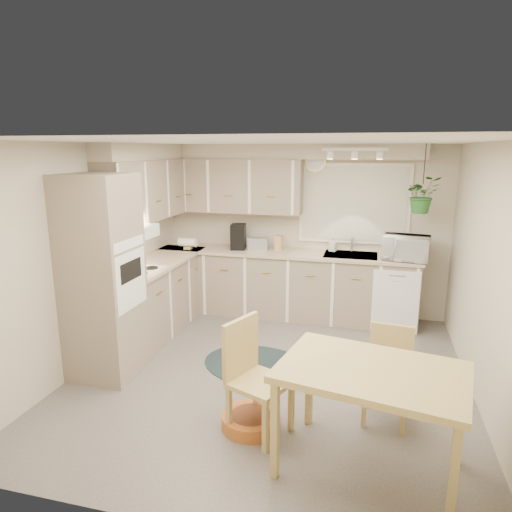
# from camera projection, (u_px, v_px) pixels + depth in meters

# --- Properties ---
(floor) EXTENTS (4.20, 4.20, 0.00)m
(floor) POSITION_uv_depth(u_px,v_px,m) (270.00, 375.00, 4.83)
(floor) COLOR slate
(floor) RESTS_ON ground
(ceiling) EXTENTS (4.20, 4.20, 0.00)m
(ceiling) POSITION_uv_depth(u_px,v_px,m) (272.00, 141.00, 4.28)
(ceiling) COLOR white
(ceiling) RESTS_ON wall_back
(wall_back) EXTENTS (4.00, 0.04, 2.40)m
(wall_back) POSITION_uv_depth(u_px,v_px,m) (303.00, 230.00, 6.54)
(wall_back) COLOR beige
(wall_back) RESTS_ON floor
(wall_front) EXTENTS (4.00, 0.04, 2.40)m
(wall_front) POSITION_uv_depth(u_px,v_px,m) (190.00, 354.00, 2.58)
(wall_front) COLOR beige
(wall_front) RESTS_ON floor
(wall_left) EXTENTS (0.04, 4.20, 2.40)m
(wall_left) POSITION_uv_depth(u_px,v_px,m) (95.00, 254.00, 5.04)
(wall_left) COLOR beige
(wall_left) RESTS_ON floor
(wall_right) EXTENTS (0.04, 4.20, 2.40)m
(wall_right) POSITION_uv_depth(u_px,v_px,m) (489.00, 279.00, 4.07)
(wall_right) COLOR beige
(wall_right) RESTS_ON floor
(base_cab_left) EXTENTS (0.60, 1.85, 0.90)m
(base_cab_left) POSITION_uv_depth(u_px,v_px,m) (158.00, 297.00, 5.96)
(base_cab_left) COLOR gray
(base_cab_left) RESTS_ON floor
(base_cab_back) EXTENTS (3.60, 0.60, 0.90)m
(base_cab_back) POSITION_uv_depth(u_px,v_px,m) (284.00, 285.00, 6.47)
(base_cab_back) COLOR gray
(base_cab_back) RESTS_ON floor
(counter_left) EXTENTS (0.64, 1.89, 0.04)m
(counter_left) POSITION_uv_depth(u_px,v_px,m) (157.00, 262.00, 5.86)
(counter_left) COLOR beige
(counter_left) RESTS_ON base_cab_left
(counter_back) EXTENTS (3.64, 0.64, 0.04)m
(counter_back) POSITION_uv_depth(u_px,v_px,m) (285.00, 253.00, 6.36)
(counter_back) COLOR beige
(counter_back) RESTS_ON base_cab_back
(oven_stack) EXTENTS (0.65, 0.65, 2.10)m
(oven_stack) POSITION_uv_depth(u_px,v_px,m) (103.00, 278.00, 4.64)
(oven_stack) COLOR gray
(oven_stack) RESTS_ON floor
(wall_oven_face) EXTENTS (0.02, 0.56, 0.58)m
(wall_oven_face) POSITION_uv_depth(u_px,v_px,m) (131.00, 280.00, 4.57)
(wall_oven_face) COLOR white
(wall_oven_face) RESTS_ON oven_stack
(upper_cab_left) EXTENTS (0.35, 2.00, 0.75)m
(upper_cab_left) POSITION_uv_depth(u_px,v_px,m) (149.00, 190.00, 5.80)
(upper_cab_left) COLOR gray
(upper_cab_left) RESTS_ON wall_left
(upper_cab_back) EXTENTS (2.00, 0.35, 0.75)m
(upper_cab_back) POSITION_uv_depth(u_px,v_px,m) (232.00, 186.00, 6.47)
(upper_cab_back) COLOR gray
(upper_cab_back) RESTS_ON wall_back
(soffit_left) EXTENTS (0.30, 2.00, 0.20)m
(soffit_left) POSITION_uv_depth(u_px,v_px,m) (145.00, 152.00, 5.70)
(soffit_left) COLOR beige
(soffit_left) RESTS_ON wall_left
(soffit_back) EXTENTS (3.60, 0.30, 0.20)m
(soffit_back) POSITION_uv_depth(u_px,v_px,m) (289.00, 152.00, 6.19)
(soffit_back) COLOR beige
(soffit_back) RESTS_ON wall_back
(cooktop) EXTENTS (0.52, 0.58, 0.02)m
(cooktop) POSITION_uv_depth(u_px,v_px,m) (136.00, 271.00, 5.31)
(cooktop) COLOR white
(cooktop) RESTS_ON counter_left
(range_hood) EXTENTS (0.40, 0.60, 0.14)m
(range_hood) POSITION_uv_depth(u_px,v_px,m) (132.00, 233.00, 5.21)
(range_hood) COLOR white
(range_hood) RESTS_ON upper_cab_left
(window_blinds) EXTENTS (1.40, 0.02, 1.00)m
(window_blinds) POSITION_uv_depth(u_px,v_px,m) (354.00, 204.00, 6.25)
(window_blinds) COLOR silver
(window_blinds) RESTS_ON wall_back
(window_frame) EXTENTS (1.50, 0.02, 1.10)m
(window_frame) POSITION_uv_depth(u_px,v_px,m) (354.00, 204.00, 6.26)
(window_frame) COLOR white
(window_frame) RESTS_ON wall_back
(sink) EXTENTS (0.70, 0.48, 0.10)m
(sink) POSITION_uv_depth(u_px,v_px,m) (350.00, 258.00, 6.15)
(sink) COLOR #9DA0A5
(sink) RESTS_ON counter_back
(dishwasher_front) EXTENTS (0.58, 0.02, 0.83)m
(dishwasher_front) POSITION_uv_depth(u_px,v_px,m) (395.00, 302.00, 5.82)
(dishwasher_front) COLOR white
(dishwasher_front) RESTS_ON base_cab_back
(track_light_bar) EXTENTS (0.80, 0.04, 0.04)m
(track_light_bar) POSITION_uv_depth(u_px,v_px,m) (355.00, 149.00, 5.59)
(track_light_bar) COLOR white
(track_light_bar) RESTS_ON ceiling
(wall_clock) EXTENTS (0.30, 0.03, 0.30)m
(wall_clock) POSITION_uv_depth(u_px,v_px,m) (315.00, 161.00, 6.25)
(wall_clock) COLOR gold
(wall_clock) RESTS_ON wall_back
(dining_table) EXTENTS (1.44, 1.10, 0.81)m
(dining_table) POSITION_uv_depth(u_px,v_px,m) (369.00, 420.00, 3.31)
(dining_table) COLOR tan
(dining_table) RESTS_ON floor
(chair_left) EXTENTS (0.59, 0.59, 0.97)m
(chair_left) POSITION_uv_depth(u_px,v_px,m) (260.00, 380.00, 3.74)
(chair_left) COLOR tan
(chair_left) RESTS_ON floor
(chair_back) EXTENTS (0.44, 0.44, 0.84)m
(chair_back) POSITION_uv_depth(u_px,v_px,m) (388.00, 377.00, 3.91)
(chair_back) COLOR tan
(chair_back) RESTS_ON floor
(braided_rug) EXTENTS (1.50, 1.27, 0.01)m
(braided_rug) POSITION_uv_depth(u_px,v_px,m) (258.00, 365.00, 5.03)
(braided_rug) COLOR black
(braided_rug) RESTS_ON floor
(pet_bed) EXTENTS (0.60, 0.60, 0.12)m
(pet_bed) POSITION_uv_depth(u_px,v_px,m) (251.00, 421.00, 3.91)
(pet_bed) COLOR #C66927
(pet_bed) RESTS_ON floor
(microwave) EXTENTS (0.61, 0.39, 0.39)m
(microwave) POSITION_uv_depth(u_px,v_px,m) (406.00, 245.00, 5.84)
(microwave) COLOR white
(microwave) RESTS_ON counter_back
(soap_bottle) EXTENTS (0.14, 0.22, 0.09)m
(soap_bottle) POSITION_uv_depth(u_px,v_px,m) (333.00, 248.00, 6.34)
(soap_bottle) COLOR white
(soap_bottle) RESTS_ON counter_back
(hanging_plant) EXTENTS (0.54, 0.57, 0.36)m
(hanging_plant) POSITION_uv_depth(u_px,v_px,m) (422.00, 199.00, 5.67)
(hanging_plant) COLOR #286227
(hanging_plant) RESTS_ON ceiling
(coffee_maker) EXTENTS (0.24, 0.28, 0.36)m
(coffee_maker) POSITION_uv_depth(u_px,v_px,m) (238.00, 237.00, 6.49)
(coffee_maker) COLOR black
(coffee_maker) RESTS_ON counter_back
(toaster) EXTENTS (0.29, 0.18, 0.17)m
(toaster) POSITION_uv_depth(u_px,v_px,m) (258.00, 244.00, 6.46)
(toaster) COLOR #9DA0A5
(toaster) RESTS_ON counter_back
(knife_block) EXTENTS (0.12, 0.12, 0.21)m
(knife_block) POSITION_uv_depth(u_px,v_px,m) (279.00, 243.00, 6.41)
(knife_block) COLOR tan
(knife_block) RESTS_ON counter_back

